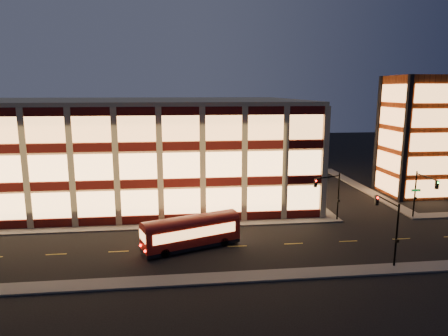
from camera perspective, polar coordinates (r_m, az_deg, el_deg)
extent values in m
plane|color=black|center=(47.42, -11.39, -8.70)|extent=(200.00, 200.00, 0.00)
cube|color=#514F4C|center=(48.68, -14.86, -8.24)|extent=(54.00, 2.00, 0.15)
cube|color=#514F4C|center=(66.21, 10.13, -2.89)|extent=(2.00, 30.00, 0.15)
cube|color=#514F4C|center=(70.14, 18.78, -2.53)|extent=(2.00, 30.00, 0.15)
cube|color=#514F4C|center=(35.47, -13.14, -15.68)|extent=(100.00, 2.00, 0.15)
cube|color=tan|center=(62.53, -13.14, 2.64)|extent=(50.00, 30.00, 14.00)
cube|color=tan|center=(61.92, -13.43, 9.29)|extent=(50.40, 30.40, 0.50)
cube|color=#470C0A|center=(49.32, -14.75, -7.27)|extent=(50.10, 0.25, 1.00)
cube|color=#FFB76B|center=(48.74, -14.87, -4.92)|extent=(49.00, 0.20, 3.00)
cube|color=#470C0A|center=(65.83, 9.41, -2.43)|extent=(0.25, 30.10, 1.00)
cube|color=#FFB76B|center=(65.38, 9.45, -0.64)|extent=(0.20, 29.00, 3.00)
cube|color=#470C0A|center=(48.15, -15.01, -2.29)|extent=(50.10, 0.25, 1.00)
cube|color=#FFB76B|center=(47.74, -15.13, 0.17)|extent=(49.00, 0.20, 3.00)
cube|color=#470C0A|center=(64.96, 9.54, 1.34)|extent=(0.25, 30.10, 1.00)
cube|color=#FFB76B|center=(64.63, 9.58, 3.18)|extent=(0.20, 29.00, 3.00)
cube|color=#470C0A|center=(47.35, -15.27, 2.90)|extent=(50.10, 0.25, 1.00)
cube|color=#FFB76B|center=(47.13, -15.40, 5.43)|extent=(49.00, 0.20, 3.00)
cube|color=#470C0A|center=(64.37, 9.66, 5.20)|extent=(0.25, 30.10, 1.00)
cube|color=#FFB76B|center=(64.19, 9.70, 7.07)|extent=(0.20, 29.00, 3.00)
cube|color=#8C3814|center=(67.24, 25.71, 4.13)|extent=(8.00, 8.00, 18.00)
cube|color=black|center=(61.76, 24.52, 3.70)|extent=(0.60, 0.60, 18.00)
cube|color=black|center=(68.69, 21.11, 4.60)|extent=(0.60, 0.60, 18.00)
cube|color=black|center=(72.74, 26.72, 4.49)|extent=(0.60, 0.60, 18.00)
cube|color=#F59F55|center=(65.02, 27.07, -2.65)|extent=(6.60, 0.16, 2.60)
cube|color=#F59F55|center=(66.31, 22.20, -2.00)|extent=(0.16, 6.60, 2.60)
cube|color=#F59F55|center=(64.37, 27.34, 0.29)|extent=(6.60, 0.16, 2.60)
cube|color=#F59F55|center=(65.67, 22.42, 0.89)|extent=(0.16, 6.60, 2.60)
cube|color=#F59F55|center=(63.90, 27.61, 3.29)|extent=(6.60, 0.16, 2.60)
cube|color=#F59F55|center=(65.20, 22.64, 3.83)|extent=(0.16, 6.60, 2.60)
cube|color=#F59F55|center=(63.60, 27.88, 6.32)|extent=(6.60, 0.16, 2.60)
cube|color=#F59F55|center=(64.91, 22.86, 6.80)|extent=(0.16, 6.60, 2.60)
cube|color=#F59F55|center=(63.48, 28.16, 9.37)|extent=(6.60, 0.16, 2.60)
cube|color=#F59F55|center=(64.79, 23.09, 9.80)|extent=(0.16, 6.60, 2.60)
cylinder|color=black|center=(50.89, 16.00, -4.01)|extent=(0.18, 0.18, 6.00)
cylinder|color=black|center=(48.95, 14.61, -1.28)|extent=(3.56, 1.63, 0.14)
cube|color=black|center=(47.77, 12.94, -2.11)|extent=(0.32, 0.32, 0.95)
sphere|color=#FF0C05|center=(47.53, 13.03, -1.81)|extent=(0.20, 0.20, 0.20)
cube|color=black|center=(50.82, 16.06, -4.50)|extent=(0.25, 0.18, 0.28)
cylinder|color=black|center=(55.47, 25.60, -3.45)|extent=(0.18, 0.18, 6.00)
cylinder|color=black|center=(53.27, 26.97, -1.15)|extent=(0.14, 4.00, 0.14)
cube|color=black|center=(51.75, 28.13, -2.15)|extent=(0.32, 0.32, 0.95)
sphere|color=#0CFF26|center=(51.55, 28.28, -1.87)|extent=(0.20, 0.20, 0.20)
cube|color=black|center=(55.40, 25.68, -3.90)|extent=(0.25, 0.18, 0.28)
cube|color=#0C7226|center=(55.21, 25.74, -2.88)|extent=(1.20, 0.06, 0.28)
cylinder|color=black|center=(39.53, 23.42, -8.88)|extent=(0.18, 0.18, 6.00)
cylinder|color=black|center=(40.40, 22.31, -4.36)|extent=(0.14, 4.00, 0.14)
cube|color=black|center=(42.22, 20.96, -4.31)|extent=(0.32, 0.32, 0.95)
sphere|color=#FF0C05|center=(41.99, 21.10, -3.98)|extent=(0.20, 0.20, 0.20)
cube|color=black|center=(39.50, 23.52, -9.52)|extent=(0.25, 0.18, 0.28)
cube|color=maroon|center=(41.16, -4.73, -9.10)|extent=(10.24, 5.86, 2.30)
cube|color=black|center=(41.65, -4.70, -10.84)|extent=(10.24, 5.86, 0.35)
cylinder|color=black|center=(39.63, -8.44, -11.95)|extent=(0.95, 0.60, 0.90)
cylinder|color=black|center=(41.57, -9.44, -10.85)|extent=(0.95, 0.60, 0.90)
cylinder|color=black|center=(41.93, 0.00, -10.50)|extent=(0.95, 0.60, 0.90)
cylinder|color=black|center=(43.76, -1.34, -9.56)|extent=(0.95, 0.60, 0.90)
cube|color=#F59F55|center=(39.95, -4.02, -9.27)|extent=(8.26, 3.15, 1.00)
cube|color=#F59F55|center=(42.18, -5.41, -8.17)|extent=(8.26, 3.15, 1.00)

